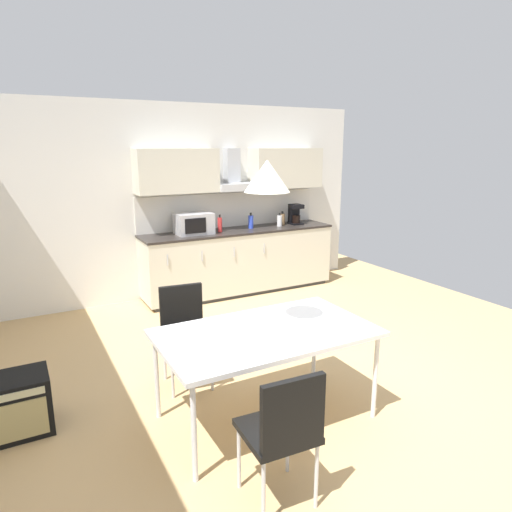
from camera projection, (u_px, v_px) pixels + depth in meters
ground_plane at (282, 387)px, 4.01m from camera, size 7.28×8.71×0.02m
wall_back at (170, 202)px, 6.23m from camera, size 5.83×0.10×2.62m
kitchen_counter at (239, 261)px, 6.54m from camera, size 2.79×0.63×0.91m
backsplash_tile at (230, 210)px, 6.62m from camera, size 2.77×0.02×0.49m
upper_wall_cabinets at (234, 170)px, 6.35m from camera, size 2.77×0.40×0.57m
microwave at (194, 224)px, 6.08m from camera, size 0.48×0.35×0.28m
coffee_maker at (295, 214)px, 6.86m from camera, size 0.18×0.19×0.30m
bottle_red at (220, 224)px, 6.24m from camera, size 0.06×0.06×0.24m
bottle_white at (279, 221)px, 6.68m from camera, size 0.07×0.07×0.20m
bottle_brown at (282, 219)px, 6.80m from camera, size 0.08×0.08×0.20m
bottle_blue at (251, 222)px, 6.51m from camera, size 0.07×0.07×0.22m
dining_table at (266, 336)px, 3.41m from camera, size 1.59×0.92×0.72m
chair_near_left at (284, 426)px, 2.56m from camera, size 0.42×0.42×0.87m
chair_far_left at (184, 325)px, 4.00m from camera, size 0.44×0.44×0.87m
guitar_amp at (12, 406)px, 3.32m from camera, size 0.52×0.37×0.44m
pendant_lamp at (267, 176)px, 3.13m from camera, size 0.32×0.32×0.22m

